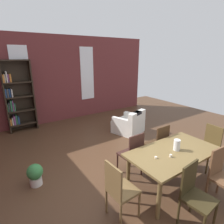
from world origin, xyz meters
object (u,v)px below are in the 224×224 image
object	(u,v)px
dining_chair_near_right	(222,175)
vase_on_table	(177,145)
dining_chair_near_left	(195,194)
potted_plant_by_shelf	(35,174)
dining_table	(173,155)
bookshelf_tall	(17,97)
dining_chair_head_right	(209,145)
armchair_white	(129,124)
dining_chair_far_left	(132,153)
dining_chair_head_left	(119,189)
dining_chair_far_right	(158,143)

from	to	relation	value
dining_chair_near_right	vase_on_table	bearing A→B (deg)	114.72
dining_chair_near_left	potted_plant_by_shelf	size ratio (longest dim) A/B	2.17
dining_table	bookshelf_tall	xyz separation A→B (m)	(-1.84, 4.64, 0.46)
dining_chair_head_right	armchair_white	xyz separation A→B (m)	(-0.22, 2.45, -0.23)
vase_on_table	dining_chair_near_left	size ratio (longest dim) A/B	0.21
dining_chair_near_right	dining_chair_head_right	bearing A→B (deg)	39.23
dining_table	armchair_white	bearing A→B (deg)	67.80
dining_table	dining_chair_far_left	size ratio (longest dim) A/B	1.78
dining_chair_head_right	potted_plant_by_shelf	distance (m)	3.65
dining_chair_near_right	potted_plant_by_shelf	size ratio (longest dim) A/B	2.17
dining_chair_near_right	armchair_white	size ratio (longest dim) A/B	0.94
dining_table	armchair_white	xyz separation A→B (m)	(1.00, 2.44, -0.39)
dining_chair_far_left	dining_chair_head_left	bearing A→B (deg)	-140.67
armchair_white	dining_chair_near_right	bearing A→B (deg)	-101.05
dining_chair_near_left	dining_chair_far_right	xyz separation A→B (m)	(0.77, 1.38, 0.00)
dining_chair_far_left	dining_chair_near_left	size ratio (longest dim) A/B	1.00
dining_chair_far_left	bookshelf_tall	world-z (taller)	bookshelf_tall
vase_on_table	bookshelf_tall	distance (m)	5.02
vase_on_table	dining_chair_far_right	size ratio (longest dim) A/B	0.21
dining_chair_far_right	dining_chair_near_left	bearing A→B (deg)	-119.19
dining_chair_far_left	dining_chair_head_right	distance (m)	1.74
dining_chair_far_left	dining_chair_head_right	bearing A→B (deg)	-23.46
dining_chair_near_right	dining_chair_head_left	world-z (taller)	same
dining_chair_far_left	dining_chair_head_left	xyz separation A→B (m)	(-0.84, -0.69, 0.00)
dining_chair_near_right	potted_plant_by_shelf	world-z (taller)	dining_chair_near_right
dining_table	potted_plant_by_shelf	distance (m)	2.61
dining_chair_head_right	armchair_white	size ratio (longest dim) A/B	0.94
dining_chair_head_left	bookshelf_tall	distance (m)	4.72
dining_chair_head_right	potted_plant_by_shelf	bearing A→B (deg)	155.69
dining_chair_far_left	dining_chair_head_right	world-z (taller)	same
dining_chair_near_right	bookshelf_tall	size ratio (longest dim) A/B	0.42
dining_table	potted_plant_by_shelf	xyz separation A→B (m)	(-2.10, 1.49, -0.43)
dining_chair_near_right	dining_chair_head_right	distance (m)	1.08
dining_table	dining_chair_near_left	xyz separation A→B (m)	(-0.39, -0.69, -0.15)
dining_chair_near_left	dining_chair_head_left	size ratio (longest dim) A/B	1.00
vase_on_table	dining_chair_far_right	world-z (taller)	vase_on_table
dining_table	bookshelf_tall	size ratio (longest dim) A/B	0.74
dining_chair_far_left	armchair_white	distance (m)	2.24
vase_on_table	dining_chair_head_right	size ratio (longest dim) A/B	0.21
vase_on_table	dining_chair_far_left	distance (m)	0.89
dining_chair_near_left	dining_chair_head_right	xyz separation A→B (m)	(1.61, 0.68, 0.00)
bookshelf_tall	dining_table	bearing A→B (deg)	-68.38
dining_chair_far_right	armchair_white	size ratio (longest dim) A/B	0.94
potted_plant_by_shelf	dining_chair_near_right	bearing A→B (deg)	-41.27
vase_on_table	dining_chair_near_left	distance (m)	0.89
dining_chair_far_left	armchair_white	bearing A→B (deg)	51.93
dining_chair_near_right	armchair_white	xyz separation A→B (m)	(0.61, 3.13, -0.23)
dining_table	dining_chair_near_right	bearing A→B (deg)	-60.72
dining_chair_head_left	dining_table	bearing A→B (deg)	0.12
dining_chair_near_right	dining_chair_head_right	xyz separation A→B (m)	(0.83, 0.68, 0.00)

